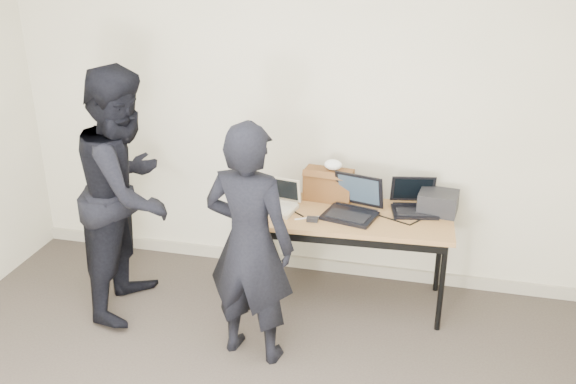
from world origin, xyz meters
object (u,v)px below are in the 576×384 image
(laptop_center, at_px, (353,206))
(laptop_right, at_px, (414,203))
(equipment_box, at_px, (438,202))
(person_typist, at_px, (250,245))
(desk, at_px, (347,222))
(leather_satchel, at_px, (328,184))
(person_observer, at_px, (127,192))
(laptop_beige, at_px, (278,204))

(laptop_center, bearing_deg, laptop_right, 36.13)
(equipment_box, relative_size, person_typist, 0.17)
(desk, relative_size, leather_satchel, 4.09)
(person_typist, bearing_deg, person_observer, -12.05)
(laptop_right, bearing_deg, laptop_center, -168.30)
(laptop_beige, bearing_deg, laptop_center, 14.36)
(laptop_center, relative_size, person_typist, 0.27)
(laptop_beige, height_order, leather_satchel, leather_satchel)
(equipment_box, distance_m, person_typist, 1.48)
(laptop_center, height_order, person_observer, person_observer)
(leather_satchel, xyz_separation_m, person_observer, (-1.33, -0.61, 0.06))
(desk, height_order, laptop_center, laptop_center)
(laptop_center, height_order, person_typist, person_typist)
(person_observer, bearing_deg, equipment_box, -77.90)
(desk, height_order, person_typist, person_typist)
(leather_satchel, bearing_deg, laptop_right, 1.64)
(laptop_beige, distance_m, person_observer, 1.08)
(person_typist, bearing_deg, leather_satchel, -98.98)
(person_typist, xyz_separation_m, person_observer, (-1.02, 0.39, 0.10))
(laptop_beige, height_order, laptop_center, laptop_center)
(laptop_right, distance_m, leather_satchel, 0.64)
(laptop_center, bearing_deg, leather_satchel, 149.60)
(laptop_right, relative_size, leather_satchel, 0.99)
(desk, bearing_deg, equipment_box, 14.03)
(desk, bearing_deg, leather_satchel, 125.53)
(person_observer, bearing_deg, laptop_beige, -73.53)
(laptop_beige, bearing_deg, person_observer, -150.74)
(desk, xyz_separation_m, laptop_right, (0.46, 0.19, 0.11))
(laptop_right, bearing_deg, person_typist, -145.81)
(laptop_right, xyz_separation_m, person_typist, (-0.96, -0.96, 0.03))
(laptop_right, height_order, leather_satchel, leather_satchel)
(desk, distance_m, equipment_box, 0.67)
(laptop_center, bearing_deg, desk, -143.90)
(laptop_beige, distance_m, laptop_center, 0.55)
(equipment_box, height_order, person_typist, person_typist)
(desk, xyz_separation_m, person_observer, (-1.52, -0.38, 0.24))
(laptop_beige, xyz_separation_m, leather_satchel, (0.32, 0.25, 0.08))
(laptop_center, distance_m, person_typist, 0.95)
(leather_satchel, bearing_deg, desk, -46.49)
(leather_satchel, height_order, equipment_box, leather_satchel)
(desk, xyz_separation_m, laptop_center, (0.04, 0.02, 0.12))
(laptop_beige, distance_m, laptop_right, 0.99)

